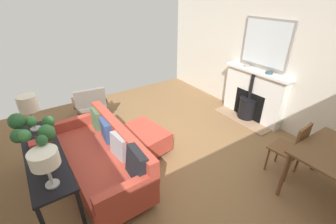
% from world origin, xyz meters
% --- Properties ---
extents(ground_plane, '(5.15, 5.89, 0.01)m').
position_xyz_m(ground_plane, '(0.00, 0.00, -0.00)').
color(ground_plane, olive).
extents(wall_left, '(0.12, 5.89, 2.75)m').
position_xyz_m(wall_left, '(-2.58, 0.00, 1.37)').
color(wall_left, silver).
rests_on(wall_left, ground).
extents(fireplace, '(0.56, 1.47, 1.09)m').
position_xyz_m(fireplace, '(-2.38, -0.01, 0.48)').
color(fireplace, '#9E7A5B').
rests_on(fireplace, ground).
extents(mirror_over_mantel, '(0.04, 1.04, 0.92)m').
position_xyz_m(mirror_over_mantel, '(-2.49, -0.01, 1.61)').
color(mirror_over_mantel, gray).
extents(mantel_bowl_near, '(0.13, 0.13, 0.05)m').
position_xyz_m(mantel_bowl_near, '(-2.40, -0.29, 1.11)').
color(mantel_bowl_near, '#9E9384').
rests_on(mantel_bowl_near, fireplace).
extents(mantel_bowl_far, '(0.14, 0.14, 0.04)m').
position_xyz_m(mantel_bowl_far, '(-2.40, 0.25, 1.11)').
color(mantel_bowl_far, '#334C56').
rests_on(mantel_bowl_far, fireplace).
extents(sofa, '(0.86, 2.00, 0.82)m').
position_xyz_m(sofa, '(0.91, -0.05, 0.35)').
color(sofa, '#B2B2B7').
rests_on(sofa, ground).
extents(ottoman, '(0.67, 0.90, 0.41)m').
position_xyz_m(ottoman, '(0.09, -0.27, 0.25)').
color(ottoman, '#B2B2B7').
rests_on(ottoman, ground).
extents(armchair_accent, '(0.75, 0.67, 0.80)m').
position_xyz_m(armchair_accent, '(0.56, -1.80, 0.44)').
color(armchair_accent, '#4C3321').
rests_on(armchair_accent, ground).
extents(console_table, '(0.43, 1.71, 0.75)m').
position_xyz_m(console_table, '(1.64, -0.05, 0.67)').
color(console_table, black).
rests_on(console_table, ground).
extents(table_lamp_near_end, '(0.25, 0.25, 0.53)m').
position_xyz_m(table_lamp_near_end, '(1.64, -0.69, 1.15)').
color(table_lamp_near_end, '#B2B2B7').
rests_on(table_lamp_near_end, console_table).
extents(table_lamp_far_end, '(0.28, 0.28, 0.43)m').
position_xyz_m(table_lamp_far_end, '(1.64, 0.59, 1.09)').
color(table_lamp_far_end, '#B2B2B7').
rests_on(table_lamp_far_end, console_table).
extents(potted_plant, '(0.44, 0.48, 0.67)m').
position_xyz_m(potted_plant, '(1.65, 0.24, 1.15)').
color(potted_plant, '#99704C').
rests_on(potted_plant, console_table).
extents(book_stack, '(0.28, 0.19, 0.06)m').
position_xyz_m(book_stack, '(1.63, -0.25, 0.78)').
color(book_stack, '#4C7056').
rests_on(book_stack, console_table).
extents(dining_chair_near_fireplace, '(0.43, 0.43, 0.90)m').
position_xyz_m(dining_chair_near_fireplace, '(-1.40, 1.48, 0.52)').
color(dining_chair_near_fireplace, brown).
rests_on(dining_chair_near_fireplace, ground).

